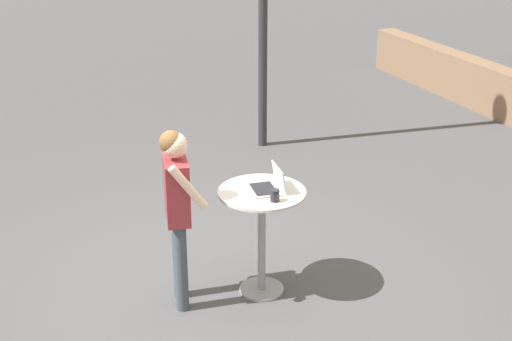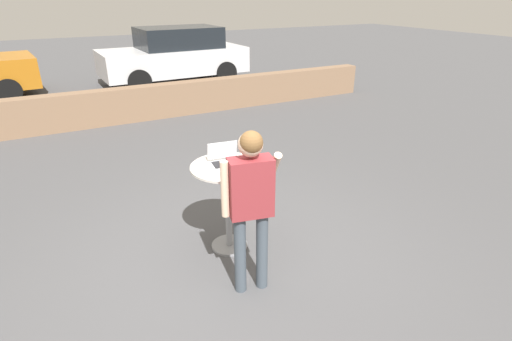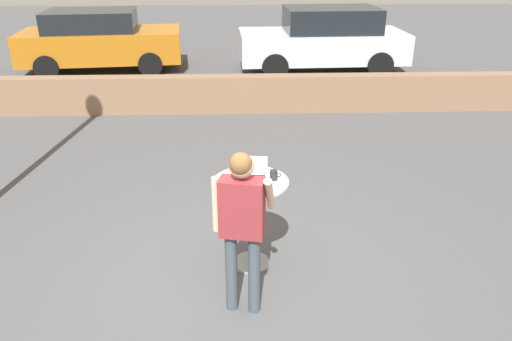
% 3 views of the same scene
% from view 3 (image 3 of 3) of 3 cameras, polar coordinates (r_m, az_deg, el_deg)
% --- Properties ---
extents(ground_plane, '(50.00, 50.00, 0.00)m').
position_cam_3_polar(ground_plane, '(5.11, -2.46, -13.30)').
color(ground_plane, '#4C4C4F').
extents(pavement_kerb, '(12.65, 0.35, 0.74)m').
position_cam_3_polar(pavement_kerb, '(10.16, -2.43, 8.74)').
color(pavement_kerb, '#84664C').
rests_on(pavement_kerb, ground_plane).
extents(cafe_table, '(0.76, 0.76, 0.99)m').
position_cam_3_polar(cafe_table, '(5.07, -0.58, -4.02)').
color(cafe_table, gray).
rests_on(cafe_table, ground_plane).
extents(laptop, '(0.35, 0.31, 0.21)m').
position_cam_3_polar(laptop, '(4.98, -0.56, -0.45)').
color(laptop, silver).
rests_on(laptop, cafe_table).
extents(coffee_mug, '(0.11, 0.08, 0.10)m').
position_cam_3_polar(coffee_mug, '(4.95, 2.04, -0.52)').
color(coffee_mug, '#232328').
rests_on(coffee_mug, cafe_table).
extents(standing_person, '(0.56, 0.32, 1.60)m').
position_cam_3_polar(standing_person, '(4.30, -1.62, -5.19)').
color(standing_person, '#424C56').
rests_on(standing_person, ground_plane).
extents(parked_car_near_street, '(4.29, 2.34, 1.56)m').
position_cam_3_polar(parked_car_near_street, '(14.26, -17.45, 14.04)').
color(parked_car_near_street, '#B76B19').
rests_on(parked_car_near_street, ground_plane).
extents(parked_car_further_down, '(4.35, 2.13, 1.64)m').
position_cam_3_polar(parked_car_further_down, '(13.63, 7.79, 14.63)').
color(parked_car_further_down, silver).
rests_on(parked_car_further_down, ground_plane).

